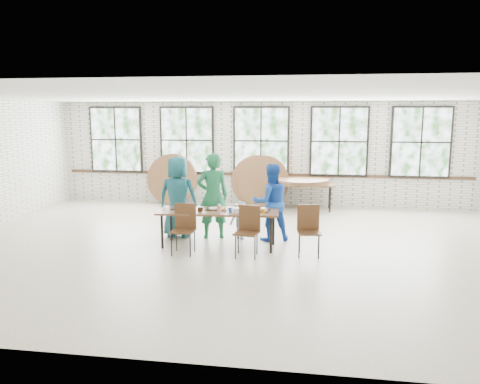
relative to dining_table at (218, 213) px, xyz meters
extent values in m
plane|color=beige|center=(0.37, 0.05, -0.69)|extent=(12.00, 12.00, 0.00)
plane|color=white|center=(0.37, 0.05, 2.31)|extent=(12.00, 12.00, 0.00)
plane|color=silver|center=(0.37, 4.55, 0.81)|extent=(12.00, 0.00, 12.00)
plane|color=silver|center=(0.37, -4.45, 0.81)|extent=(12.00, 0.00, 12.00)
cube|color=#422819|center=(0.37, 4.52, 0.21)|extent=(11.80, 0.05, 0.08)
cube|color=black|center=(-4.03, 4.49, 1.19)|extent=(1.62, 0.05, 1.97)
cube|color=white|center=(-4.03, 4.45, 1.19)|extent=(1.50, 0.01, 1.85)
cube|color=black|center=(-1.83, 4.49, 1.19)|extent=(1.62, 0.05, 1.97)
cube|color=white|center=(-1.83, 4.45, 1.19)|extent=(1.50, 0.01, 1.85)
cube|color=black|center=(0.37, 4.49, 1.19)|extent=(1.62, 0.05, 1.97)
cube|color=white|center=(0.37, 4.45, 1.19)|extent=(1.50, 0.01, 1.85)
cube|color=black|center=(2.57, 4.49, 1.19)|extent=(1.62, 0.05, 1.97)
cube|color=white|center=(2.57, 4.45, 1.19)|extent=(1.50, 0.01, 1.85)
cube|color=black|center=(4.77, 4.49, 1.19)|extent=(1.62, 0.05, 1.97)
cube|color=white|center=(4.77, 4.45, 1.19)|extent=(1.50, 0.01, 1.85)
cube|color=brown|center=(0.00, 0.00, 0.03)|extent=(2.45, 0.95, 0.04)
cylinder|color=black|center=(-1.08, -0.30, -0.34)|extent=(0.05, 0.05, 0.70)
cylinder|color=black|center=(-1.08, 0.30, -0.34)|extent=(0.05, 0.05, 0.70)
cylinder|color=black|center=(1.08, -0.30, -0.34)|extent=(0.05, 0.05, 0.70)
cylinder|color=black|center=(1.08, 0.30, -0.34)|extent=(0.05, 0.05, 0.70)
cube|color=#4A2E18|center=(-0.57, -0.60, -0.24)|extent=(0.43, 0.41, 0.03)
cube|color=#4A2E18|center=(-0.56, -0.42, 0.01)|extent=(0.42, 0.04, 0.50)
cylinder|color=black|center=(-0.75, -0.77, -0.47)|extent=(0.02, 0.02, 0.44)
cylinder|color=black|center=(-0.75, -0.43, -0.47)|extent=(0.02, 0.02, 0.44)
cylinder|color=black|center=(-0.39, -0.77, -0.47)|extent=(0.02, 0.02, 0.44)
cylinder|color=black|center=(-0.39, -0.43, -0.47)|extent=(0.02, 0.02, 0.44)
cube|color=#4A2E18|center=(0.65, -0.59, -0.24)|extent=(0.49, 0.47, 0.03)
cube|color=#4A2E18|center=(0.68, -0.41, 0.01)|extent=(0.42, 0.11, 0.50)
cylinder|color=black|center=(0.47, -0.76, -0.47)|extent=(0.02, 0.02, 0.44)
cylinder|color=black|center=(0.47, -0.42, -0.47)|extent=(0.02, 0.02, 0.44)
cylinder|color=black|center=(0.83, -0.76, -0.47)|extent=(0.02, 0.02, 0.44)
cylinder|color=black|center=(0.83, -0.42, -0.47)|extent=(0.02, 0.02, 0.44)
cube|color=#4A2E18|center=(1.80, -0.37, -0.24)|extent=(0.47, 0.45, 0.03)
cube|color=#4A2E18|center=(1.78, -0.18, 0.01)|extent=(0.42, 0.09, 0.50)
cylinder|color=black|center=(1.62, -0.54, -0.47)|extent=(0.02, 0.02, 0.44)
cylinder|color=black|center=(1.62, -0.20, -0.47)|extent=(0.02, 0.02, 0.44)
cylinder|color=black|center=(1.98, -0.54, -0.47)|extent=(0.02, 0.02, 0.44)
cylinder|color=black|center=(1.98, -0.20, -0.47)|extent=(0.02, 0.02, 0.44)
imported|color=navy|center=(-1.02, 0.65, 0.19)|extent=(0.87, 0.58, 1.75)
imported|color=#1C693F|center=(-0.25, 0.65, 0.23)|extent=(0.77, 0.62, 1.83)
imported|color=#13263C|center=(0.35, 0.65, -0.28)|extent=(0.60, 0.47, 0.82)
imported|color=#194CB3|center=(0.99, 0.65, 0.12)|extent=(0.95, 0.85, 1.63)
cube|color=brown|center=(1.56, 3.95, 0.03)|extent=(1.83, 0.81, 0.04)
cylinder|color=black|center=(0.78, 3.68, -0.34)|extent=(0.04, 0.04, 0.70)
cylinder|color=black|center=(0.78, 4.23, -0.34)|extent=(0.04, 0.04, 0.70)
cylinder|color=black|center=(2.34, 3.68, -0.34)|extent=(0.04, 0.04, 0.70)
cylinder|color=black|center=(2.34, 4.23, -0.34)|extent=(0.04, 0.04, 0.70)
cube|color=black|center=(-0.75, 0.07, 0.06)|extent=(0.44, 0.33, 0.02)
cube|color=black|center=(-0.05, 0.11, 0.06)|extent=(0.44, 0.33, 0.02)
cube|color=black|center=(0.79, 0.06, 0.06)|extent=(0.44, 0.33, 0.02)
cylinder|color=black|center=(-0.34, -0.15, 0.10)|extent=(0.09, 0.09, 0.09)
cube|color=red|center=(0.05, -0.16, 0.11)|extent=(0.07, 0.07, 0.11)
cylinder|color=blue|center=(0.26, -0.12, 0.10)|extent=(0.07, 0.07, 0.10)
cylinder|color=orange|center=(0.91, -0.17, 0.11)|extent=(0.07, 0.07, 0.11)
cylinder|color=white|center=(0.40, -0.18, 0.10)|extent=(0.17, 0.17, 0.10)
ellipsoid|color=white|center=(-0.59, -0.25, 0.08)|extent=(0.11, 0.11, 0.05)
ellipsoid|color=white|center=(0.56, -0.07, 0.08)|extent=(0.11, 0.11, 0.05)
cylinder|color=brown|center=(1.56, 3.95, 0.07)|extent=(1.50, 1.50, 0.04)
cylinder|color=brown|center=(1.56, 3.95, 0.12)|extent=(1.50, 1.50, 0.04)
cylinder|color=brown|center=(1.56, 3.95, 0.16)|extent=(1.50, 1.50, 0.04)
cylinder|color=brown|center=(-2.22, 4.25, 0.05)|extent=(1.50, 0.31, 1.48)
cylinder|color=brown|center=(-2.22, 4.15, 0.05)|extent=(1.50, 0.27, 1.49)
cylinder|color=brown|center=(0.28, 4.25, 0.05)|extent=(1.50, 0.38, 1.47)
cylinder|color=brown|center=(0.46, 4.15, 0.05)|extent=(1.50, 0.33, 1.48)
camera|label=1|loc=(1.80, -8.95, 1.96)|focal=35.00mm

